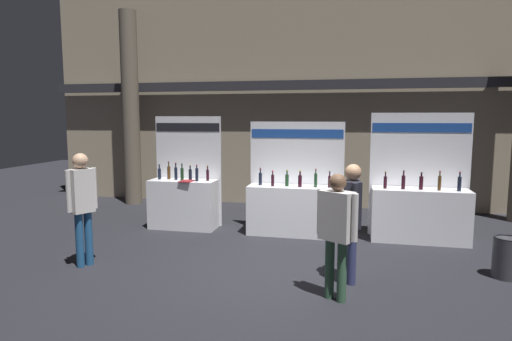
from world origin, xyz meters
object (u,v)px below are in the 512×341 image
Objects in this scene: exhibitor_booth_1 at (294,205)px; visitor_3 at (337,225)px; exhibitor_booth_2 at (419,209)px; trash_bin at (507,257)px; visitor_1 at (82,200)px; visitor_2 at (352,213)px; exhibitor_booth_0 at (184,199)px.

visitor_3 is at bearing -72.84° from exhibitor_booth_1.
exhibitor_booth_2 reaches higher than trash_bin.
visitor_3 is at bearing -151.16° from trash_bin.
visitor_1 is 1.06× the size of visitor_2.
visitor_1 is (-5.46, -2.70, 0.46)m from exhibitor_booth_2.
exhibitor_booth_0 reaches higher than visitor_1.
trash_bin is (5.82, -1.77, -0.31)m from exhibitor_booth_0.
trash_bin is at bearing 126.23° from visitor_1.
exhibitor_booth_2 is 3.50m from visitor_3.
visitor_3 is (-0.19, -0.67, -0.02)m from visitor_2.
exhibitor_booth_0 is 3.85× the size of trash_bin.
exhibitor_booth_1 is at bearing 159.41° from visitor_1.
exhibitor_booth_0 is 1.39× the size of visitor_2.
exhibitor_booth_0 is 2.40m from exhibitor_booth_1.
visitor_2 is 1.03× the size of visitor_3.
visitor_2 is at bearing -163.14° from trash_bin.
visitor_2 is (-2.27, -0.69, 0.71)m from trash_bin.
exhibitor_booth_0 is 6.09m from trash_bin.
visitor_1 is 4.02m from visitor_3.
exhibitor_booth_1 is 1.25× the size of visitor_1.
visitor_2 is at bearing 105.00° from visitor_3.
trash_bin is at bearing -61.01° from exhibitor_booth_2.
exhibitor_booth_2 is 1.47× the size of visitor_3.
visitor_3 reaches higher than trash_bin.
trash_bin is 0.34× the size of visitor_1.
visitor_2 is at bearing -117.17° from exhibitor_booth_2.
exhibitor_booth_0 reaches higher than exhibitor_booth_1.
exhibitor_booth_1 is 2.73m from visitor_2.
visitor_2 reaches higher than visitor_3.
exhibitor_booth_2 is 1.35× the size of visitor_1.
trash_bin is 2.89m from visitor_3.
exhibitor_booth_0 is 4.33m from visitor_2.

